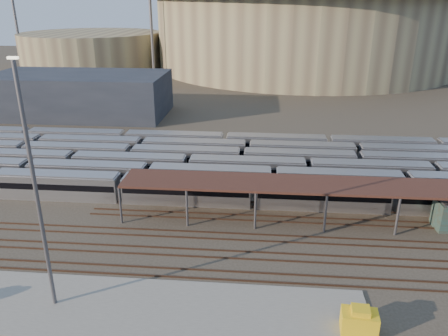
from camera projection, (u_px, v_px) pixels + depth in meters
name	position (u px, v px, depth m)	size (l,w,h in m)	color
ground	(181.00, 230.00, 54.49)	(420.00, 420.00, 0.00)	#383026
apron	(100.00, 306.00, 40.96)	(50.00, 9.00, 0.20)	gray
subway_trains	(218.00, 165.00, 70.75)	(127.99, 23.90, 3.60)	#B6B6BB
inspection_shed	(359.00, 187.00, 54.55)	(60.30, 6.00, 5.30)	#57565B
empty_tracks	(173.00, 251.00, 49.82)	(170.00, 9.62, 0.18)	#4C3323
stadium	(303.00, 25.00, 176.19)	(124.00, 124.00, 32.50)	gray
secondary_arena	(93.00, 50.00, 177.43)	(56.00, 56.00, 14.00)	gray
service_building	(80.00, 94.00, 106.55)	(42.00, 20.00, 10.00)	#1E232D
floodlight_0	(151.00, 17.00, 151.41)	(4.00, 1.00, 38.40)	#57565B
floodlight_1	(15.00, 15.00, 165.24)	(4.00, 1.00, 38.40)	#57565B
floodlight_3	(222.00, 13.00, 196.10)	(4.00, 1.00, 38.40)	#57565B
yard_light_pole	(36.00, 192.00, 37.13)	(0.82, 0.36, 22.80)	#57565B
yellow_equipment	(359.00, 322.00, 37.51)	(3.06, 1.91, 1.91)	gold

